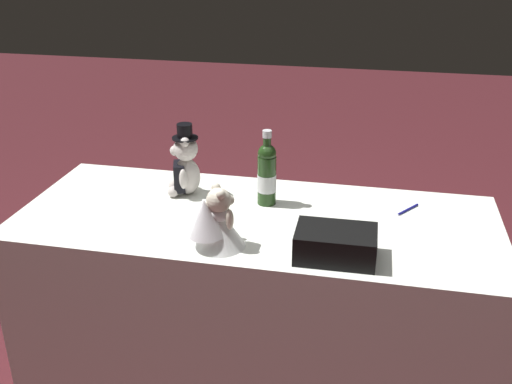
# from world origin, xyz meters

# --- Properties ---
(ground_plane) EXTENTS (12.00, 12.00, 0.00)m
(ground_plane) POSITION_xyz_m (0.00, 0.00, 0.00)
(ground_plane) COLOR #47191E
(reception_table) EXTENTS (1.80, 0.73, 0.73)m
(reception_table) POSITION_xyz_m (0.00, 0.00, 0.37)
(reception_table) COLOR white
(reception_table) RESTS_ON ground_plane
(teddy_bear_groom) EXTENTS (0.14, 0.14, 0.29)m
(teddy_bear_groom) POSITION_xyz_m (0.32, -0.15, 0.85)
(teddy_bear_groom) COLOR silver
(teddy_bear_groom) RESTS_ON reception_table
(teddy_bear_bride) EXTENTS (0.22, 0.20, 0.22)m
(teddy_bear_bride) POSITION_xyz_m (0.09, 0.25, 0.83)
(teddy_bear_bride) COLOR white
(teddy_bear_bride) RESTS_ON reception_table
(champagne_bottle) EXTENTS (0.07, 0.07, 0.30)m
(champagne_bottle) POSITION_xyz_m (-0.02, -0.12, 0.86)
(champagne_bottle) COLOR #203C17
(champagne_bottle) RESTS_ON reception_table
(signing_pen) EXTENTS (0.08, 0.11, 0.01)m
(signing_pen) POSITION_xyz_m (-0.56, -0.17, 0.74)
(signing_pen) COLOR navy
(signing_pen) RESTS_ON reception_table
(gift_case_black) EXTENTS (0.26, 0.18, 0.10)m
(gift_case_black) POSITION_xyz_m (-0.32, 0.24, 0.78)
(gift_case_black) COLOR black
(gift_case_black) RESTS_ON reception_table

